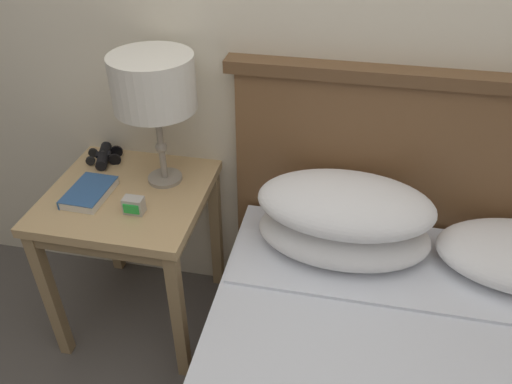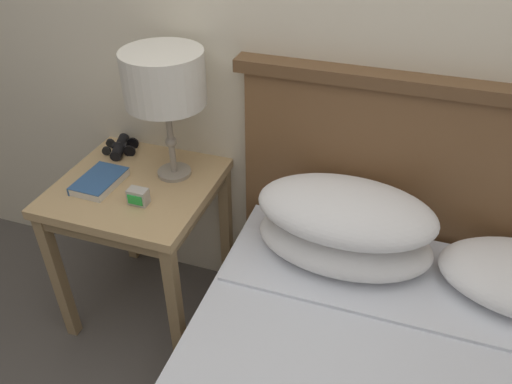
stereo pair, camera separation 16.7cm
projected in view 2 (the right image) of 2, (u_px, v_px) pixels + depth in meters
wall_back at (342, 5)px, 1.59m from camera, size 8.00×0.06×2.60m
nightstand at (139, 201)px, 1.95m from camera, size 0.58×0.58×0.67m
table_lamp at (164, 80)px, 1.72m from camera, size 0.29×0.29×0.49m
book_on_nightstand at (99, 181)px, 1.87m from camera, size 0.14×0.21×0.03m
binoculars_pair at (120, 147)px, 2.07m from camera, size 0.15×0.16×0.05m
alarm_clock at (138, 197)px, 1.77m from camera, size 0.07×0.05×0.06m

